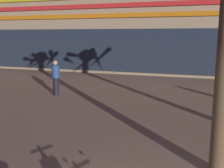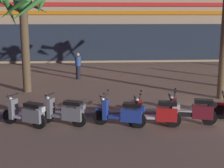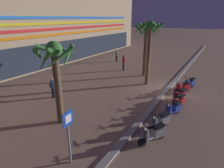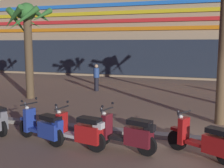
% 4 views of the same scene
% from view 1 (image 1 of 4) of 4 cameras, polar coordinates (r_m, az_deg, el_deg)
% --- Properties ---
extents(pedestrian_strolling_near_curb, '(0.34, 0.46, 1.53)m').
position_cam_1_polar(pedestrian_strolling_near_curb, '(12.03, -11.88, 1.48)').
color(pedestrian_strolling_near_curb, black).
rests_on(pedestrian_strolling_near_curb, ground).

